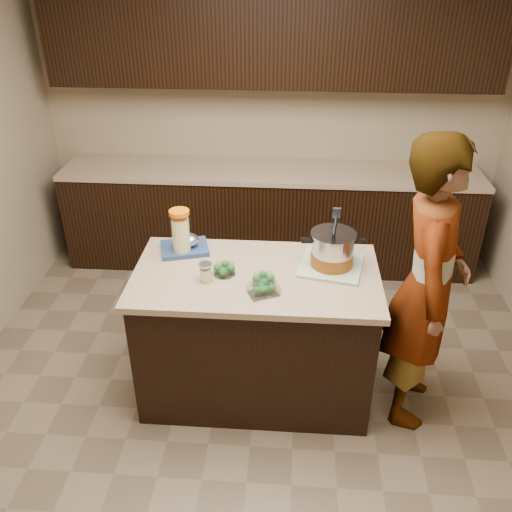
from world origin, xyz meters
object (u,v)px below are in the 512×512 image
(island, at_px, (256,334))
(stock_pot, at_px, (332,251))
(lemonade_pitcher, at_px, (181,235))
(person, at_px, (427,286))

(island, bearing_deg, stock_pot, 13.56)
(island, xyz_separation_m, lemonade_pitcher, (-0.48, 0.20, 0.59))
(person, bearing_deg, lemonade_pitcher, 91.46)
(stock_pot, bearing_deg, person, -20.91)
(stock_pot, distance_m, lemonade_pitcher, 0.93)
(island, bearing_deg, lemonade_pitcher, 157.74)
(stock_pot, height_order, person, person)
(stock_pot, bearing_deg, lemonade_pitcher, 171.95)
(island, height_order, lemonade_pitcher, lemonade_pitcher)
(island, relative_size, stock_pot, 3.84)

